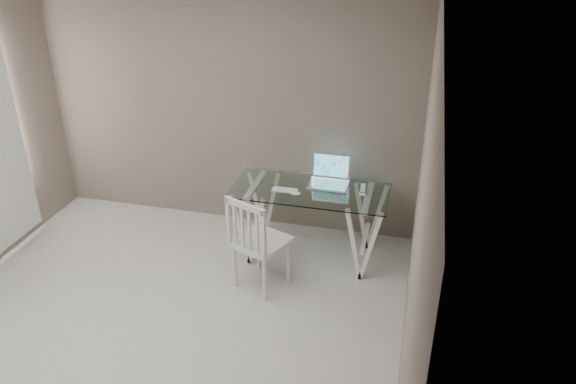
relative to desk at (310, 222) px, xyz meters
name	(u,v)px	position (x,y,z in m)	size (l,w,h in m)	color
room	(103,153)	(-1.07, -1.68, 1.33)	(4.50, 4.52, 2.71)	#B3B1AC
desk	(310,222)	(0.00, 0.00, 0.00)	(1.50, 0.70, 0.75)	silver
chair	(255,240)	(-0.36, -0.66, 0.14)	(0.57, 0.57, 0.95)	silver
laptop	(329,176)	(0.15, 0.19, 0.43)	(0.38, 0.31, 0.27)	silver
keyboard	(285,190)	(-0.24, -0.08, 0.37)	(0.26, 0.11, 0.01)	silver
mouse	(295,193)	(-0.12, -0.14, 0.38)	(0.11, 0.06, 0.03)	silver
phone_dock	(363,191)	(0.49, 0.02, 0.40)	(0.06, 0.06, 0.12)	white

